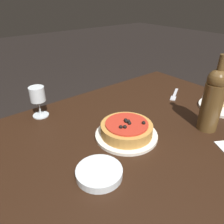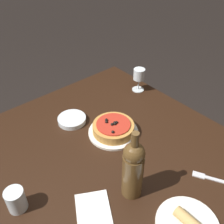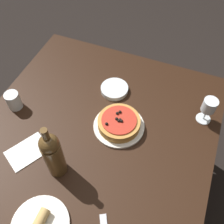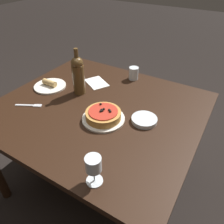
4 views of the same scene
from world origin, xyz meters
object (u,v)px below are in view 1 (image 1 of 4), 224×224
wine_bottle (213,99)px  side_plate (223,106)px  side_bowl (99,173)px  dining_table (158,155)px  dinner_plate (126,135)px  pizza (127,129)px  fork (174,95)px  wine_glass (37,96)px

wine_bottle → side_plate: size_ratio=1.39×
side_bowl → dining_table: bearing=-177.9°
dining_table → dinner_plate: size_ratio=5.02×
dining_table → wine_bottle: bearing=159.9°
dinner_plate → dining_table: bearing=136.5°
dining_table → side_plate: (-0.42, 0.02, 0.09)m
pizza → wine_bottle: size_ratio=0.65×
dinner_plate → side_plate: size_ratio=1.10×
wine_bottle → pizza: bearing=-29.1°
dinner_plate → side_plate: (-0.52, 0.12, 0.01)m
wine_bottle → dining_table: bearing=-20.1°
dining_table → wine_bottle: size_ratio=3.98×
pizza → side_bowl: bearing=26.6°
pizza → fork: 0.48m
dinner_plate → wine_bottle: (-0.29, 0.16, 0.13)m
dinner_plate → wine_bottle: wine_bottle is taller
side_plate → dinner_plate: bearing=-12.6°
dining_table → dinner_plate: (0.10, -0.09, 0.09)m
dining_table → wine_glass: bearing=-57.6°
pizza → wine_glass: bearing=-62.1°
side_bowl → fork: bearing=-161.6°
dinner_plate → side_bowl: side_bowl is taller
side_bowl → fork: 0.70m
pizza → side_plate: bearing=167.5°
fork → side_plate: bearing=76.1°
side_plate → wine_glass: bearing=-33.9°
wine_bottle → side_plate: bearing=-168.0°
pizza → side_plate: 0.53m
dining_table → pizza: (0.10, -0.09, 0.12)m
pizza → side_plate: (-0.52, 0.12, -0.02)m
fork → wine_bottle: bearing=31.3°
wine_glass → dining_table: bearing=122.4°
wine_glass → pizza: bearing=117.9°
fork → wine_glass: bearing=-49.0°
wine_bottle → side_bowl: wine_bottle is taller
dining_table → dinner_plate: bearing=-43.5°
wine_bottle → side_plate: 0.26m
pizza → wine_bottle: bearing=150.9°
dining_table → side_plate: size_ratio=5.52×
dinner_plate → side_plate: side_plate is taller
wine_glass → dinner_plate: bearing=117.9°
dining_table → pizza: 0.18m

